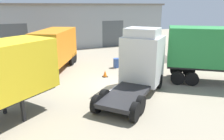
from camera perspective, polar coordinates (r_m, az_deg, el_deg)
The scene contains 7 objects.
ground_plane at distance 16.46m, azimuth 0.22°, elevation -3.57°, with size 60.00×60.00×0.00m, color gray.
warehouse_building at distance 32.78m, azimuth -13.20°, elevation 11.42°, with size 29.57×8.48×5.89m.
tractor_unit_white at distance 14.65m, azimuth 7.33°, elevation 1.98°, with size 6.36×5.96×4.26m.
box_truck_green at distance 19.81m, azimuth -15.33°, elevation 5.32°, with size 5.95×8.03×3.55m.
gravel_pile at distance 24.19m, azimuth 10.99°, elevation 4.17°, with size 3.93×3.93×1.18m.
oil_drum at distance 20.55m, azimuth 1.15°, elevation 1.84°, with size 0.58×0.58×0.88m.
traffic_cone at distance 17.93m, azimuth -1.82°, elevation -1.01°, with size 0.40×0.40×0.55m.
Camera 1 is at (-6.41, -14.05, 5.68)m, focal length 35.00 mm.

